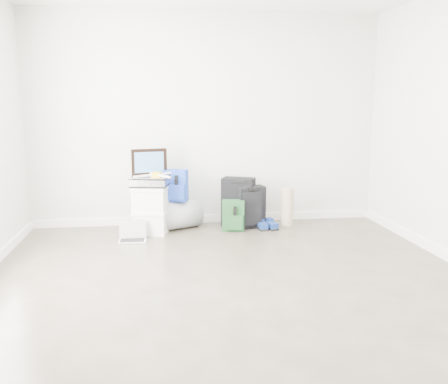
{
  "coord_description": "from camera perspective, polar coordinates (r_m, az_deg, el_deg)",
  "views": [
    {
      "loc": [
        -0.63,
        -3.63,
        1.58
      ],
      "look_at": [
        0.14,
        1.9,
        0.52
      ],
      "focal_mm": 38.0,
      "sensor_mm": 36.0,
      "label": 1
    }
  ],
  "objects": [
    {
      "name": "large_suitcase",
      "position": [
        6.12,
        1.75,
        -1.21
      ],
      "size": [
        0.46,
        0.4,
        0.62
      ],
      "rotation": [
        0.0,
        0.0,
        -0.43
      ],
      "color": "black",
      "rests_on": "ground"
    },
    {
      "name": "carry_on",
      "position": [
        6.04,
        3.25,
        -1.81
      ],
      "size": [
        0.37,
        0.28,
        0.53
      ],
      "rotation": [
        0.0,
        0.0,
        0.19
      ],
      "color": "black",
      "rests_on": "ground"
    },
    {
      "name": "green_backpack",
      "position": [
        5.9,
        1.14,
        -2.92
      ],
      "size": [
        0.3,
        0.24,
        0.38
      ],
      "rotation": [
        0.0,
        0.0,
        -0.17
      ],
      "color": "#14391C",
      "rests_on": "ground"
    },
    {
      "name": "room_envelope",
      "position": [
        3.7,
        1.87,
        12.95
      ],
      "size": [
        4.52,
        5.02,
        2.71
      ],
      "color": "silver",
      "rests_on": "ground"
    },
    {
      "name": "ground",
      "position": [
        4.01,
        1.76,
        -12.49
      ],
      "size": [
        5.0,
        5.0,
        0.0
      ],
      "primitive_type": "plane",
      "color": "#3D352D",
      "rests_on": "ground"
    },
    {
      "name": "laptop",
      "position": [
        5.62,
        -10.94,
        -5.2
      ],
      "size": [
        0.32,
        0.24,
        0.22
      ],
      "rotation": [
        0.0,
        0.0,
        -0.03
      ],
      "color": "silver",
      "rests_on": "ground"
    },
    {
      "name": "rolled_rug",
      "position": [
        6.19,
        7.61,
        -1.79
      ],
      "size": [
        0.16,
        0.16,
        0.49
      ],
      "primitive_type": "cylinder",
      "color": "tan",
      "rests_on": "ground"
    },
    {
      "name": "shoes",
      "position": [
        6.04,
        5.06,
        -4.03
      ],
      "size": [
        0.27,
        0.28,
        0.09
      ],
      "rotation": [
        0.0,
        0.0,
        0.19
      ],
      "color": "black",
      "rests_on": "ground"
    },
    {
      "name": "drone",
      "position": [
        5.72,
        -8.15,
        2.12
      ],
      "size": [
        0.53,
        0.53,
        0.05
      ],
      "rotation": [
        0.0,
        0.0,
        -0.23
      ],
      "color": "gold",
      "rests_on": "briefcase"
    },
    {
      "name": "blue_backpack",
      "position": [
        5.91,
        -5.8,
        0.71
      ],
      "size": [
        0.32,
        0.27,
        0.39
      ],
      "rotation": [
        0.0,
        0.0,
        -0.3
      ],
      "color": "#1A41AC",
      "rests_on": "duffel_bag"
    },
    {
      "name": "briefcase",
      "position": [
        5.76,
        -8.93,
        1.26
      ],
      "size": [
        0.48,
        0.39,
        0.12
      ],
      "primitive_type": "cube",
      "rotation": [
        0.0,
        0.0,
        -0.21
      ],
      "color": "#B2B2B7",
      "rests_on": "boxes_stack"
    },
    {
      "name": "boxes_stack",
      "position": [
        5.83,
        -8.83,
        -2.14
      ],
      "size": [
        0.47,
        0.42,
        0.58
      ],
      "rotation": [
        0.0,
        0.0,
        -0.24
      ],
      "color": "silver",
      "rests_on": "ground"
    },
    {
      "name": "duffel_bag",
      "position": [
        6.02,
        -5.74,
        -2.72
      ],
      "size": [
        0.69,
        0.57,
        0.36
      ],
      "primitive_type": "cylinder",
      "rotation": [
        0.0,
        1.57,
        0.42
      ],
      "color": "gray",
      "rests_on": "ground"
    },
    {
      "name": "painting",
      "position": [
        5.82,
        -8.98,
        3.58
      ],
      "size": [
        0.43,
        0.12,
        0.32
      ],
      "rotation": [
        0.0,
        0.0,
        0.22
      ],
      "color": "black",
      "rests_on": "briefcase"
    }
  ]
}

